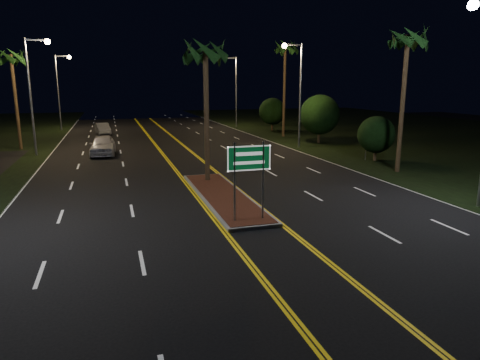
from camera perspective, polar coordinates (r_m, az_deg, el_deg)
name	(u,v)px	position (r m, az deg, el deg)	size (l,w,h in m)	color
ground	(273,247)	(15.17, 4.48, -8.93)	(120.00, 120.00, 0.00)	black
grass_right	(446,136)	(52.18, 25.82, 5.28)	(40.00, 110.00, 0.01)	black
median_island	(223,196)	(21.49, -2.30, -2.14)	(2.25, 10.25, 0.17)	gray
highway_sign	(249,166)	(17.03, 1.21, 1.94)	(1.80, 0.08, 3.20)	gray
streetlight_left_mid	(34,83)	(37.51, -25.73, 11.57)	(1.91, 0.44, 9.00)	gray
streetlight_left_far	(61,83)	(57.37, -22.79, 11.79)	(1.91, 0.44, 9.00)	gray
streetlight_right_mid	(297,83)	(38.51, 7.56, 12.68)	(1.91, 0.44, 9.00)	gray
streetlight_right_far	(233,83)	(57.34, -0.88, 12.75)	(1.91, 0.44, 9.00)	gray
palm_median	(205,52)	(24.24, -4.63, 16.66)	(2.40, 2.40, 8.30)	#382819
palm_left_far	(11,58)	(41.87, -28.24, 14.19)	(2.40, 2.40, 8.80)	#382819
palm_right_near	(408,40)	(29.23, 21.47, 17.01)	(2.40, 2.40, 9.30)	#382819
palm_right_far	(285,49)	(46.86, 6.04, 16.97)	(2.40, 2.40, 10.30)	#382819
shrub_near	(376,135)	(33.13, 17.71, 5.79)	(2.70, 2.70, 3.30)	#382819
shrub_mid	(320,115)	(41.88, 10.58, 8.56)	(3.78, 3.78, 4.62)	#382819
shrub_far	(272,111)	(52.76, 4.33, 9.11)	(3.24, 3.24, 3.96)	#382819
car_near	(103,143)	(36.12, -17.84, 4.66)	(2.37, 5.54, 1.85)	silver
car_far	(103,128)	(51.33, -17.85, 6.66)	(1.89, 4.42, 1.47)	#AEB3B8
warning_sign	(367,138)	(33.21, 16.53, 5.38)	(1.07, 0.10, 2.54)	gray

